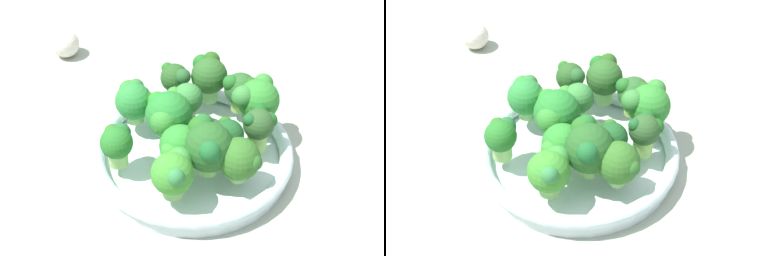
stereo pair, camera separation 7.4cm
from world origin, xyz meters
The scene contains 17 objects.
ground_plane centered at (0.00, 0.00, -1.25)cm, with size 130.00×130.00×2.50cm, color #A7B09C.
bowl centered at (1.86, -3.80, 1.73)cm, with size 27.51×27.51×3.39cm.
broccoli_floret_0 centered at (-3.75, 2.70, 6.78)cm, with size 5.39×5.39×6.13cm.
broccoli_floret_1 centered at (-5.30, -11.25, 7.00)cm, with size 5.02×4.68×6.03cm.
broccoli_floret_2 centered at (2.56, -9.11, 7.05)cm, with size 5.04×4.30×6.01cm.
broccoli_floret_3 centered at (3.41, -0.13, 6.81)cm, with size 5.70×5.78×6.09cm.
broccoli_floret_4 centered at (5.06, -5.68, 7.13)cm, with size 6.38×7.12×6.92cm.
broccoli_floret_5 centered at (-0.98, -14.22, 7.57)cm, with size 5.29×5.95×6.89cm.
broccoli_floret_6 centered at (-6.89, -3.28, 7.06)cm, with size 4.69×4.80×6.06cm.
broccoli_floret_7 centered at (9.68, -9.70, 6.80)cm, with size 5.40×6.10×6.01cm.
broccoli_floret_8 centered at (-7.18, -8.08, 7.71)cm, with size 6.74×6.14×7.08cm.
broccoli_floret_9 centered at (-2.61, -1.78, 6.72)cm, with size 4.48×4.33×5.59cm.
broccoli_floret_10 centered at (0.11, 1.21, 7.89)cm, with size 6.36×7.29×7.50cm.
broccoli_floret_11 centered at (11.50, -0.92, 6.76)cm, with size 4.25×4.81×5.69cm.
broccoli_floret_12 centered at (4.38, 4.96, 6.91)cm, with size 5.28×6.08×6.17cm.
broccoli_floret_13 centered at (3.91, -14.13, 7.01)cm, with size 4.39×4.52×6.01cm.
garlic_bulb centered at (22.80, -31.88, 2.38)cm, with size 4.76×4.76×4.76cm, color white.
Camera 2 is at (-3.46, 52.50, 54.43)cm, focal length 52.72 mm.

